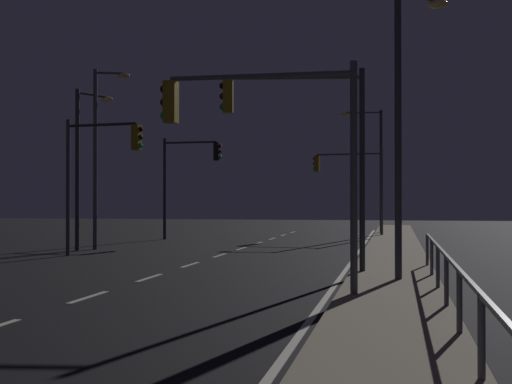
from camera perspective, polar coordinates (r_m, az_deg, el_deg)
name	(u,v)px	position (r m, az deg, el deg)	size (l,w,h in m)	color
ground_plane	(155,276)	(20.60, -7.99, -6.63)	(112.00, 112.00, 0.00)	black
sidewalk_right	(393,279)	(19.48, 10.81, -6.76)	(2.36, 77.00, 0.14)	gray
lane_markings_center	(190,265)	(23.92, -5.24, -5.78)	(0.14, 50.00, 0.01)	silver
lane_edge_line	(350,263)	(24.50, 7.50, -5.65)	(0.14, 53.00, 0.01)	silver
traffic_light_overhead_east	(264,130)	(15.87, 0.61, 4.97)	(4.45, 0.34, 5.01)	#4C4C51
traffic_light_mid_left	(188,169)	(38.79, -5.39, 1.86)	(3.30, 0.45, 5.49)	#2D3033
traffic_light_far_left	(302,128)	(20.55, 3.64, 5.07)	(4.11, 0.84, 5.76)	#2D3033
traffic_light_mid_right	(100,160)	(27.81, -12.31, 2.50)	(3.26, 0.68, 5.24)	#4C4C51
traffic_light_far_center	(350,174)	(42.19, 7.47, 1.40)	(4.11, 0.78, 4.92)	#4C4C51
street_lamp_across_street	(405,106)	(18.95, 11.78, 6.73)	(1.40, 1.13, 7.45)	#38383D
street_lamp_mid_block	(83,153)	(31.65, -13.55, 3.03)	(1.06, 1.78, 6.87)	#38383D
street_lamp_far_end	(374,158)	(44.81, 9.37, 2.66)	(2.54, 0.62, 7.54)	#38383D
street_lamp_median	(100,143)	(31.89, -12.27, 3.82)	(1.49, 0.69, 7.81)	#4C4C51
barrier_fence	(459,285)	(11.42, 15.84, -7.08)	(0.09, 22.97, 0.98)	#59595E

